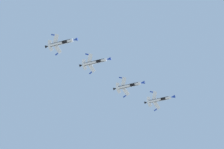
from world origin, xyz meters
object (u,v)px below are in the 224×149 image
fighter_jet_left_wing (129,86)px  fighter_jet_lead (159,100)px  fighter_jet_left_outer (61,43)px  fighter_jet_right_wing (95,62)px

fighter_jet_left_wing → fighter_jet_lead: bearing=135.0°
fighter_jet_lead → fighter_jet_left_outer: fighter_jet_left_outer is taller
fighter_jet_lead → fighter_jet_left_outer: bearing=-42.8°
fighter_jet_right_wing → fighter_jet_lead: bearing=136.5°
fighter_jet_left_wing → fighter_jet_left_outer: size_ratio=1.00×
fighter_jet_right_wing → fighter_jet_left_outer: bearing=-41.5°
fighter_jet_lead → fighter_jet_left_outer: size_ratio=1.00×
fighter_jet_lead → fighter_jet_left_outer: (-40.59, -40.23, 2.01)m
fighter_jet_left_wing → fighter_jet_right_wing: 20.25m
fighter_jet_lead → fighter_jet_right_wing: 38.46m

